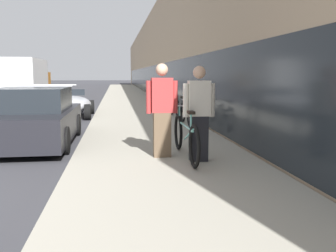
{
  "coord_description": "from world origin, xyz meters",
  "views": [
    {
      "loc": [
        4.42,
        -4.57,
        1.71
      ],
      "look_at": [
        6.9,
        13.26,
        -0.78
      ],
      "focal_mm": 40.0,
      "sensor_mm": 36.0,
      "label": 1
    }
  ],
  "objects": [
    {
      "name": "sidewalk_slab",
      "position": [
        5.32,
        21.0,
        0.06
      ],
      "size": [
        3.55,
        70.0,
        0.12
      ],
      "color": "#A39E8E",
      "rests_on": "ground"
    },
    {
      "name": "storefront_facade",
      "position": [
        12.13,
        29.0,
        3.23
      ],
      "size": [
        10.01,
        70.0,
        6.47
      ],
      "color": "tan",
      "rests_on": "ground"
    },
    {
      "name": "tandem_bicycle",
      "position": [
        5.72,
        2.34,
        0.53
      ],
      "size": [
        0.52,
        2.4,
        0.96
      ],
      "color": "black",
      "rests_on": "sidewalk_slab"
    },
    {
      "name": "person_rider",
      "position": [
        5.91,
        2.06,
        1.0
      ],
      "size": [
        0.59,
        0.23,
        1.74
      ],
      "color": "black",
      "rests_on": "sidewalk_slab"
    },
    {
      "name": "person_bystander",
      "position": [
        5.29,
        2.52,
        1.02
      ],
      "size": [
        0.61,
        0.24,
        1.79
      ],
      "color": "brown",
      "rests_on": "sidewalk_slab"
    },
    {
      "name": "bike_rack_hoop",
      "position": [
        6.38,
        4.63,
        0.64
      ],
      "size": [
        0.05,
        0.6,
        0.84
      ],
      "color": "#4C4C51",
      "rests_on": "sidewalk_slab"
    },
    {
      "name": "cruiser_bike_nearest",
      "position": [
        6.64,
        6.12,
        0.48
      ],
      "size": [
        0.52,
        1.65,
        0.85
      ],
      "color": "black",
      "rests_on": "sidewalk_slab"
    },
    {
      "name": "cruiser_bike_middle",
      "position": [
        6.63,
        8.29,
        0.49
      ],
      "size": [
        0.52,
        1.82,
        0.85
      ],
      "color": "black",
      "rests_on": "sidewalk_slab"
    },
    {
      "name": "cruiser_bike_farthest",
      "position": [
        6.55,
        10.35,
        0.48
      ],
      "size": [
        0.52,
        1.73,
        0.83
      ],
      "color": "black",
      "rests_on": "sidewalk_slab"
    },
    {
      "name": "parked_sedan_curbside",
      "position": [
        2.44,
        4.84,
        0.64
      ],
      "size": [
        1.95,
        4.24,
        1.46
      ],
      "color": "black",
      "rests_on": "ground"
    },
    {
      "name": "vintage_roadster_curbside",
      "position": [
        2.51,
        10.88,
        0.48
      ],
      "size": [
        1.89,
        3.88,
        1.1
      ],
      "color": "silver",
      "rests_on": "ground"
    },
    {
      "name": "moving_truck",
      "position": [
        -1.98,
        23.5,
        1.42
      ],
      "size": [
        2.5,
        7.12,
        2.8
      ],
      "color": "orange",
      "rests_on": "ground"
    }
  ]
}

